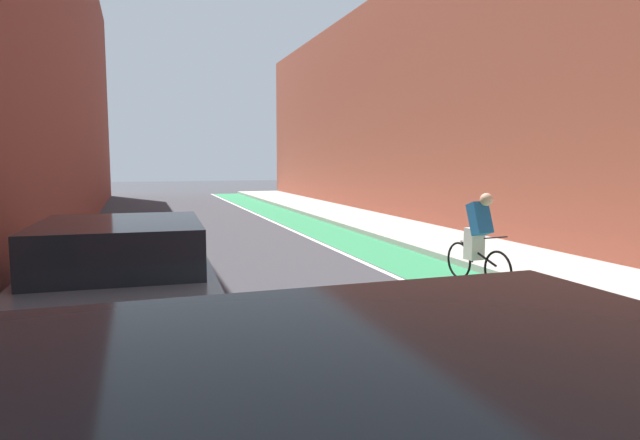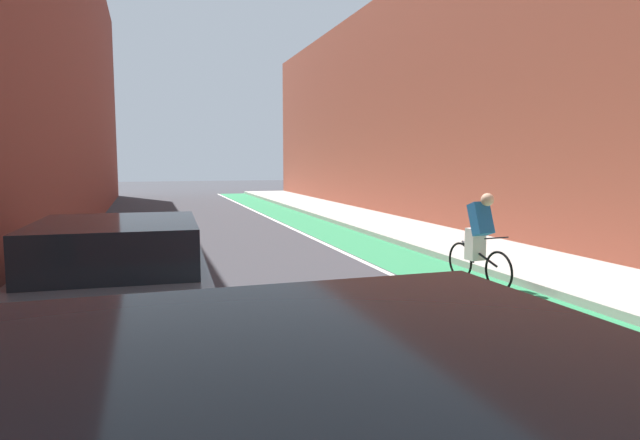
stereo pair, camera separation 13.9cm
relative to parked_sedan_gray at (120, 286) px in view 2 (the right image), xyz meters
name	(u,v)px [view 2 (the right image)]	position (x,y,z in m)	size (l,w,h in m)	color
ground_plane	(251,250)	(2.69, 6.66, -0.79)	(91.90, 91.90, 0.00)	#38383D
bike_lane_paint	(338,235)	(5.62, 8.66, -0.79)	(1.60, 41.77, 0.00)	#2D8451
lane_divider_stripe	(308,236)	(4.72, 8.66, -0.79)	(0.12, 41.77, 0.00)	white
sidewalk_right	(404,230)	(7.76, 8.66, -0.72)	(2.67, 41.77, 0.14)	#A8A59E
building_facade_left	(1,32)	(-2.85, 8.64, 4.40)	(4.15, 41.77, 10.37)	brown
building_facade_right	(447,100)	(10.29, 10.66, 3.45)	(2.40, 37.77, 8.48)	#9E4C38
parked_sedan_gray	(120,286)	(0.00, 0.00, 0.00)	(2.09, 4.68, 1.53)	#595B60
cyclist_trailing	(479,239)	(5.80, 1.80, 0.02)	(0.48, 1.73, 1.62)	black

